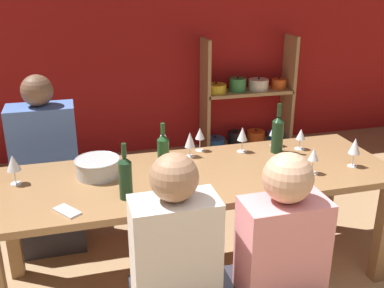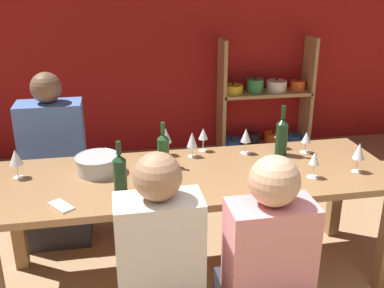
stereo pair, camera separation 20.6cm
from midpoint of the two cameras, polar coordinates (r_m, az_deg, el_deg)
wall_back_red at (r=4.77m, az=-3.77°, el=14.76°), size 8.80×0.06×2.70m
shelf_unit at (r=5.03m, az=10.24°, el=4.34°), size 1.02×0.30×1.23m
dining_table at (r=2.71m, az=2.58°, el=-5.52°), size 2.39×0.81×0.74m
mixing_bowl at (r=2.70m, az=-9.74°, el=-2.49°), size 0.27×0.27×0.11m
wine_bottle_green at (r=2.97m, az=13.28°, el=0.97°), size 0.08×0.08×0.33m
wine_bottle_dark at (r=2.37m, az=-6.68°, el=-3.88°), size 0.07×0.07×0.31m
wine_bottle_amber at (r=2.72m, az=-1.50°, el=-0.72°), size 0.07×0.07×0.28m
wine_glass_empty_a at (r=2.72m, az=-19.50°, el=-1.69°), size 0.08×0.08×0.17m
wine_glass_white_a at (r=2.87m, az=2.07°, el=0.43°), size 0.07×0.07×0.17m
wine_glass_red_a at (r=2.86m, az=22.40°, el=-0.96°), size 0.07×0.07×0.18m
wine_glass_empty_b at (r=3.09m, az=13.06°, el=1.55°), size 0.07×0.07×0.17m
wine_glass_empty_c at (r=3.06m, az=16.19°, el=0.68°), size 0.07×0.07×0.14m
wine_glass_red_b at (r=2.69m, az=17.41°, el=-1.93°), size 0.07×0.07×0.16m
wine_glass_empty_d at (r=2.95m, az=8.85°, el=0.99°), size 0.07×0.07×0.17m
wine_glass_red_c at (r=2.89m, az=-1.33°, el=0.96°), size 0.08×0.08×0.19m
wine_glass_white_b at (r=2.96m, az=3.43°, el=1.16°), size 0.06×0.06×0.16m
cell_phone at (r=2.37m, az=-13.88°, el=-7.70°), size 0.14×0.16×0.01m
person_far_a at (r=3.42m, az=-15.18°, el=-4.20°), size 0.45×0.56×1.23m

